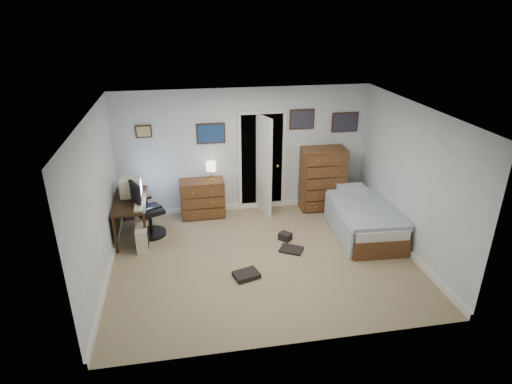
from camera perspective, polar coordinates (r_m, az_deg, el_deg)
The scene contains 15 objects.
floor at distance 7.28m, azimuth 0.91°, elevation -8.94°, with size 5.00×4.00×0.02m, color gray.
computer_desk at distance 8.05m, azimuth -16.95°, elevation -2.12°, with size 0.62×1.26×0.71m.
crt_monitor at distance 8.04m, azimuth -16.37°, elevation 0.59°, with size 0.38×0.36×0.34m.
keyboard at distance 7.63m, azimuth -15.39°, elevation -1.92°, with size 0.14×0.38×0.02m, color beige.
pc_tower at distance 7.68m, azimuth -14.93°, elevation -5.99°, with size 0.21×0.41×0.43m.
office_chair at distance 8.00m, azimuth -14.40°, elevation -3.02°, with size 0.70×0.70×1.09m.
media_stack at distance 8.74m, azimuth -16.61°, elevation -1.20°, with size 0.15×0.15×0.77m, color maroon.
low_dresser at distance 8.56m, azimuth -7.17°, elevation -0.87°, with size 0.86×0.43×0.77m, color brown.
table_lamp at distance 8.32m, azimuth -6.02°, elevation 3.34°, with size 0.20×0.20×0.37m.
doorway at distance 8.92m, azimuth 0.41°, elevation 4.63°, with size 0.96×1.12×2.05m.
tall_dresser at distance 8.86m, azimuth 8.82°, elevation 1.77°, with size 0.88×0.52×1.30m, color brown.
headboard_bookcase at distance 9.06m, azimuth 9.03°, elevation 0.87°, with size 0.93×0.25×0.84m.
bed at distance 8.16m, azimuth 13.99°, elevation -3.38°, with size 1.13×1.98×0.63m.
wall_posters at distance 8.46m, azimuth 2.28°, elevation 8.84°, with size 4.38×0.04×0.60m.
floor_clutter at distance 7.24m, azimuth 1.78°, elevation -8.65°, with size 1.35×1.35×0.13m.
Camera 1 is at (-1.17, -6.02, 3.91)m, focal length 30.00 mm.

